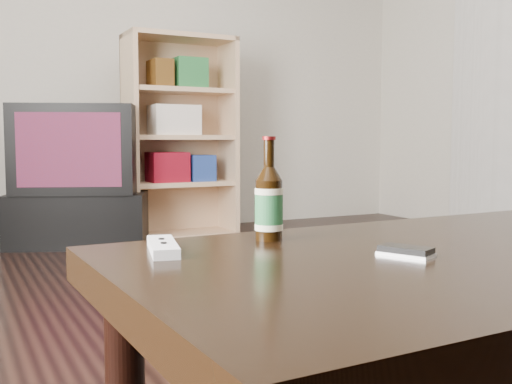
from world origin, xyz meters
name	(u,v)px	position (x,y,z in m)	size (l,w,h in m)	color
floor	(357,357)	(0.00, 0.00, -0.01)	(5.00, 6.00, 0.01)	black
wall_back	(116,53)	(0.00, 3.01, 1.35)	(5.00, 0.02, 2.70)	beige
tv_stand	(79,219)	(-0.40, 2.50, 0.17)	(0.87, 0.44, 0.35)	black
tv	(77,149)	(-0.40, 2.50, 0.64)	(0.89, 0.73, 0.57)	black
bookshelf	(178,133)	(0.33, 2.57, 0.75)	(0.77, 0.35, 1.43)	tan
coffee_table	(456,282)	(-0.29, -0.70, 0.42)	(1.32, 0.79, 0.49)	black
beer_bottle	(269,204)	(-0.56, -0.45, 0.56)	(0.07, 0.07, 0.21)	black
phone	(406,251)	(-0.43, -0.71, 0.49)	(0.08, 0.11, 0.02)	silver
remote	(163,247)	(-0.80, -0.47, 0.50)	(0.09, 0.18, 0.02)	white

